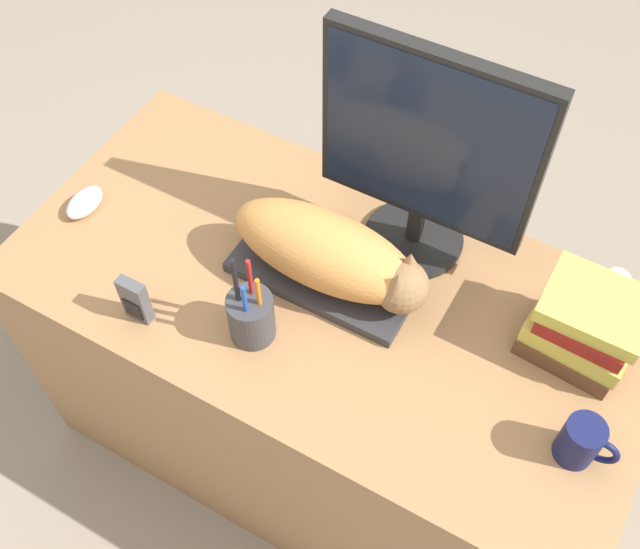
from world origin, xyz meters
name	(u,v)px	position (x,y,z in m)	size (l,w,h in m)	color
ground_plane	(264,540)	(0.00, 0.00, 0.00)	(12.00, 12.00, 0.00)	gray
desk	(326,375)	(0.00, 0.33, 0.37)	(1.32, 0.66, 0.74)	#9E7047
keyboard	(324,275)	(-0.02, 0.35, 0.75)	(0.38, 0.17, 0.02)	#2D2D33
cat	(333,254)	(0.00, 0.35, 0.83)	(0.42, 0.16, 0.14)	#D18C47
monitor	(427,152)	(0.10, 0.53, 1.00)	(0.43, 0.21, 0.49)	black
computer_mouse	(84,203)	(-0.57, 0.26, 0.76)	(0.06, 0.10, 0.04)	silver
coffee_mug	(582,442)	(0.55, 0.23, 0.79)	(0.10, 0.07, 0.10)	#141947
pen_cup	(251,316)	(-0.08, 0.17, 0.79)	(0.09, 0.09, 0.23)	#38383D
baseball	(614,284)	(0.50, 0.60, 0.77)	(0.07, 0.07, 0.07)	silver
phone	(135,300)	(-0.29, 0.09, 0.79)	(0.06, 0.03, 0.11)	#4C4C51
book_stack	(584,326)	(0.48, 0.44, 0.81)	(0.20, 0.17, 0.15)	brown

